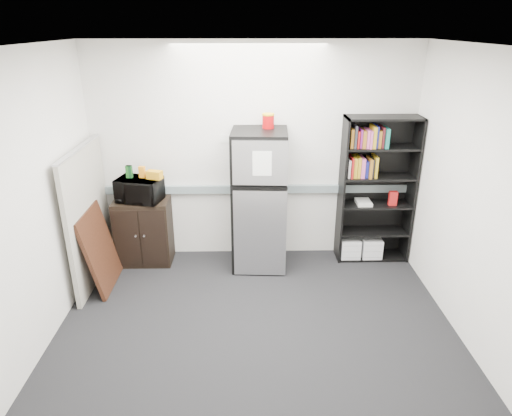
# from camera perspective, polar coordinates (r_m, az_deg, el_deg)

# --- Properties ---
(floor) EXTENTS (4.00, 4.00, 0.00)m
(floor) POSITION_cam_1_polar(r_m,az_deg,el_deg) (4.72, 0.03, -15.25)
(floor) COLOR black
(floor) RESTS_ON ground
(wall_back) EXTENTS (4.00, 0.02, 2.70)m
(wall_back) POSITION_cam_1_polar(r_m,az_deg,el_deg) (5.70, -0.32, 6.73)
(wall_back) COLOR silver
(wall_back) RESTS_ON floor
(wall_right) EXTENTS (0.02, 3.50, 2.70)m
(wall_right) POSITION_cam_1_polar(r_m,az_deg,el_deg) (4.54, 26.14, 0.30)
(wall_right) COLOR silver
(wall_right) RESTS_ON floor
(wall_left) EXTENTS (0.02, 3.50, 2.70)m
(wall_left) POSITION_cam_1_polar(r_m,az_deg,el_deg) (4.48, -26.49, -0.08)
(wall_left) COLOR silver
(wall_left) RESTS_ON floor
(ceiling) EXTENTS (4.00, 3.50, 0.02)m
(ceiling) POSITION_cam_1_polar(r_m,az_deg,el_deg) (3.75, 0.04, 19.61)
(ceiling) COLOR white
(ceiling) RESTS_ON wall_back
(electrical_raceway) EXTENTS (3.92, 0.05, 0.10)m
(electrical_raceway) POSITION_cam_1_polar(r_m,az_deg,el_deg) (5.81, -0.31, 2.37)
(electrical_raceway) COLOR gray
(electrical_raceway) RESTS_ON wall_back
(wall_note) EXTENTS (0.14, 0.00, 0.10)m
(wall_note) POSITION_cam_1_polar(r_m,az_deg,el_deg) (5.65, -3.91, 8.64)
(wall_note) COLOR white
(wall_note) RESTS_ON wall_back
(bookshelf) EXTENTS (0.90, 0.34, 1.85)m
(bookshelf) POSITION_cam_1_polar(r_m,az_deg,el_deg) (5.86, 14.64, 2.55)
(bookshelf) COLOR black
(bookshelf) RESTS_ON floor
(cubicle_partition) EXTENTS (0.06, 1.30, 1.62)m
(cubicle_partition) POSITION_cam_1_polar(r_m,az_deg,el_deg) (5.55, -20.21, -0.99)
(cubicle_partition) COLOR gray
(cubicle_partition) RESTS_ON floor
(cabinet) EXTENTS (0.67, 0.45, 0.84)m
(cabinet) POSITION_cam_1_polar(r_m,az_deg,el_deg) (5.94, -13.83, -2.85)
(cabinet) COLOR black
(cabinet) RESTS_ON floor
(microwave) EXTENTS (0.58, 0.46, 0.29)m
(microwave) POSITION_cam_1_polar(r_m,az_deg,el_deg) (5.71, -14.37, 2.23)
(microwave) COLOR black
(microwave) RESTS_ON cabinet
(snack_box_a) EXTENTS (0.07, 0.05, 0.15)m
(snack_box_a) POSITION_cam_1_polar(r_m,az_deg,el_deg) (5.70, -15.57, 4.40)
(snack_box_a) COLOR #185719
(snack_box_a) RESTS_ON microwave
(snack_box_b) EXTENTS (0.08, 0.06, 0.15)m
(snack_box_b) POSITION_cam_1_polar(r_m,az_deg,el_deg) (5.70, -15.57, 4.40)
(snack_box_b) COLOR #0C3517
(snack_box_b) RESTS_ON microwave
(snack_box_c) EXTENTS (0.08, 0.06, 0.14)m
(snack_box_c) POSITION_cam_1_polar(r_m,az_deg,el_deg) (5.67, -14.05, 4.39)
(snack_box_c) COLOR orange
(snack_box_c) RESTS_ON microwave
(snack_bag) EXTENTS (0.20, 0.15, 0.10)m
(snack_bag) POSITION_cam_1_polar(r_m,az_deg,el_deg) (5.59, -12.57, 4.07)
(snack_bag) COLOR orange
(snack_bag) RESTS_ON microwave
(refrigerator) EXTENTS (0.68, 0.71, 1.72)m
(refrigerator) POSITION_cam_1_polar(r_m,az_deg,el_deg) (5.55, 0.42, 0.94)
(refrigerator) COLOR black
(refrigerator) RESTS_ON floor
(coffee_can) EXTENTS (0.14, 0.14, 0.19)m
(coffee_can) POSITION_cam_1_polar(r_m,az_deg,el_deg) (5.41, 1.54, 10.94)
(coffee_can) COLOR #AB070B
(coffee_can) RESTS_ON refrigerator
(framed_poster) EXTENTS (0.25, 0.74, 0.93)m
(framed_poster) POSITION_cam_1_polar(r_m,az_deg,el_deg) (5.52, -18.92, -4.84)
(framed_poster) COLOR black
(framed_poster) RESTS_ON floor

